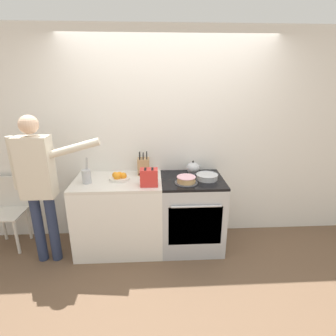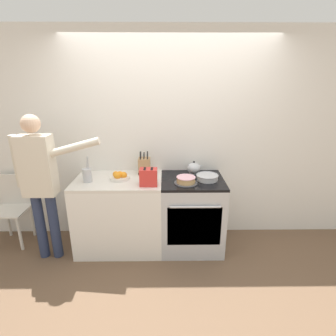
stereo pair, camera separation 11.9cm
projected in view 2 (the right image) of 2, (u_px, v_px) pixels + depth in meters
The scene contains 13 objects.
ground_plane at pixel (171, 261), 3.05m from camera, with size 16.00×16.00×0.00m, color brown.
wall_back at pixel (170, 139), 3.28m from camera, with size 8.00×0.04×2.60m.
counter_cabinet at pixel (120, 213), 3.21m from camera, with size 1.02×0.66×0.89m.
stove_range at pixel (191, 213), 3.22m from camera, with size 0.73×0.69×0.89m.
layer_cake at pixel (186, 180), 2.94m from camera, with size 0.26×0.26×0.08m.
tea_kettle at pixel (194, 168), 3.25m from camera, with size 0.20×0.16×0.16m.
mixing_bowl at pixel (207, 177), 3.04m from camera, with size 0.26×0.26×0.07m.
knife_block at pixel (144, 166), 3.23m from camera, with size 0.14×0.14×0.29m.
utensil_crock at pixel (87, 175), 2.98m from camera, with size 0.10×0.10×0.30m.
fruit_bowl at pixel (119, 176), 3.06m from camera, with size 0.23×0.23×0.10m.
toaster at pixel (148, 177), 2.87m from camera, with size 0.21×0.13×0.19m.
person_baker at pixel (40, 177), 2.83m from camera, with size 0.94×0.20×1.68m.
dining_chair at pixel (13, 204), 3.33m from camera, with size 0.40×0.40×0.87m.
Camera 2 is at (-0.07, -2.55, 1.99)m, focal length 28.00 mm.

